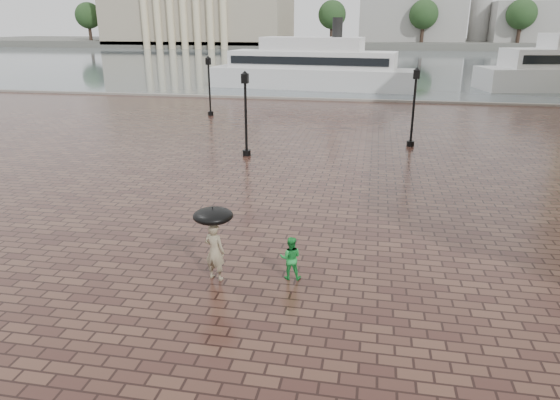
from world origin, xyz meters
name	(u,v)px	position (x,y,z in m)	size (l,w,h in m)	color
ground	(344,234)	(0.00, 0.00, 0.00)	(300.00, 300.00, 0.00)	#341C17
harbour_water	(373,60)	(0.00, 92.00, 0.00)	(240.00, 240.00, 0.00)	#4E585F
quay_edge	(366,101)	(0.00, 32.00, 0.00)	(80.00, 0.60, 0.30)	slate
far_shore	(376,43)	(0.00, 160.00, 1.00)	(300.00, 60.00, 2.00)	#4C4C47
museum	(200,0)	(-55.00, 144.61, 13.91)	(57.00, 32.50, 26.00)	gray
distant_skyline	(546,15)	(48.14, 150.00, 9.45)	(102.50, 22.00, 33.00)	gray
far_trees	(377,15)	(0.00, 138.00, 9.42)	(188.00, 8.00, 13.50)	#2D2119
street_lamps	(282,100)	(-5.00, 15.33, 2.33)	(15.44, 12.44, 4.40)	black
adult_pedestrian	(215,251)	(-3.37, -3.87, 0.85)	(0.62, 0.41, 1.70)	gray
child_pedestrian	(291,258)	(-1.30, -3.44, 0.63)	(0.61, 0.48, 1.26)	green
ferry_near	(312,67)	(-6.38, 41.34, 2.27)	(23.46, 8.11, 7.54)	silver
umbrella	(213,216)	(-3.37, -3.87, 1.92)	(1.10, 1.10, 1.14)	black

